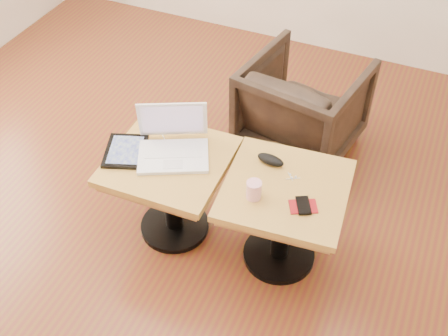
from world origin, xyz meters
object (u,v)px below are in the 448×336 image
at_px(side_table_left, 170,177).
at_px(armchair, 303,107).
at_px(striped_cup, 254,190).
at_px(side_table_right, 284,206).
at_px(laptop, 173,144).

xyz_separation_m(side_table_left, armchair, (0.44, 1.00, -0.09)).
xyz_separation_m(striped_cup, armchair, (-0.07, 1.08, -0.28)).
height_order(side_table_left, armchair, armchair).
bearing_deg(side_table_right, laptop, 173.70).
height_order(side_table_left, laptop, laptop).
relative_size(laptop, armchair, 0.65).
relative_size(side_table_right, striped_cup, 6.85).
xyz_separation_m(laptop, striped_cup, (0.51, -0.14, -0.00)).
bearing_deg(side_table_left, armchair, 64.86).
relative_size(side_table_left, side_table_right, 0.95).
distance_m(side_table_right, armchair, 0.98).
height_order(striped_cup, armchair, striped_cup).
relative_size(laptop, striped_cup, 4.76).
relative_size(side_table_right, armchair, 0.93).
distance_m(laptop, striped_cup, 0.52).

